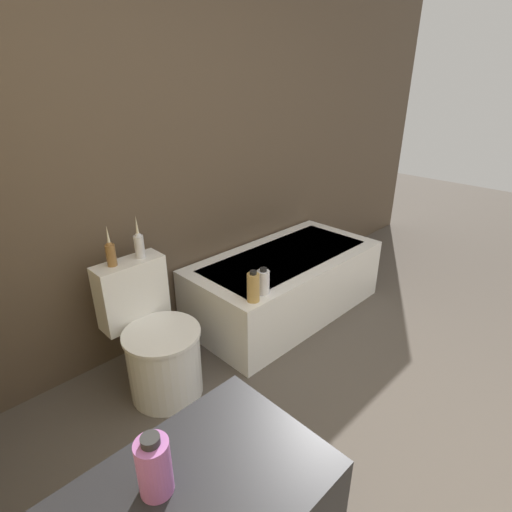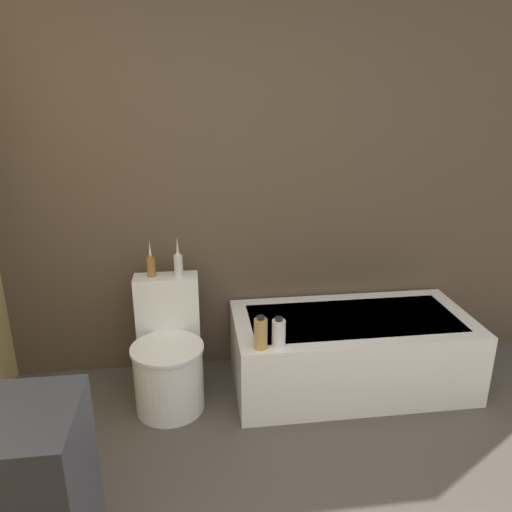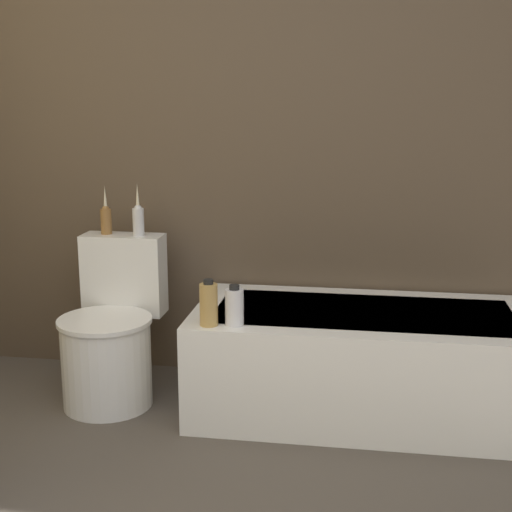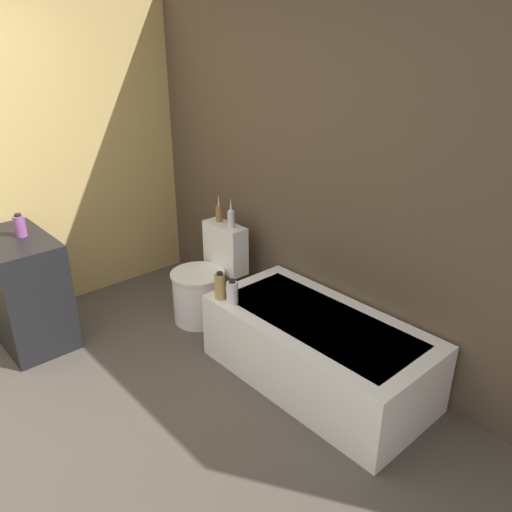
# 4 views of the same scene
# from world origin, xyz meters

# --- Properties ---
(wall_back_tiled) EXTENTS (6.40, 0.06, 2.60)m
(wall_back_tiled) POSITION_xyz_m (0.00, 2.34, 1.30)
(wall_back_tiled) COLOR brown
(wall_back_tiled) RESTS_ON ground_plane
(bathtub) EXTENTS (1.52, 0.75, 0.48)m
(bathtub) POSITION_xyz_m (0.73, 1.91, 0.24)
(bathtub) COLOR white
(bathtub) RESTS_ON ground
(toilet) EXTENTS (0.44, 0.59, 0.76)m
(toilet) POSITION_xyz_m (-0.45, 1.87, 0.30)
(toilet) COLOR white
(toilet) RESTS_ON ground
(vase_gold) EXTENTS (0.05, 0.05, 0.24)m
(vase_gold) POSITION_xyz_m (-0.54, 2.10, 0.84)
(vase_gold) COLOR olive
(vase_gold) RESTS_ON toilet
(vase_silver) EXTENTS (0.06, 0.06, 0.25)m
(vase_silver) POSITION_xyz_m (-0.37, 2.09, 0.85)
(vase_silver) COLOR silver
(vase_silver) RESTS_ON toilet
(shampoo_bottle_tall) EXTENTS (0.08, 0.08, 0.20)m
(shampoo_bottle_tall) POSITION_xyz_m (0.08, 1.61, 0.58)
(shampoo_bottle_tall) COLOR tan
(shampoo_bottle_tall) RESTS_ON bathtub
(shampoo_bottle_short) EXTENTS (0.08, 0.08, 0.18)m
(shampoo_bottle_short) POSITION_xyz_m (0.19, 1.63, 0.56)
(shampoo_bottle_short) COLOR silver
(shampoo_bottle_short) RESTS_ON bathtub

